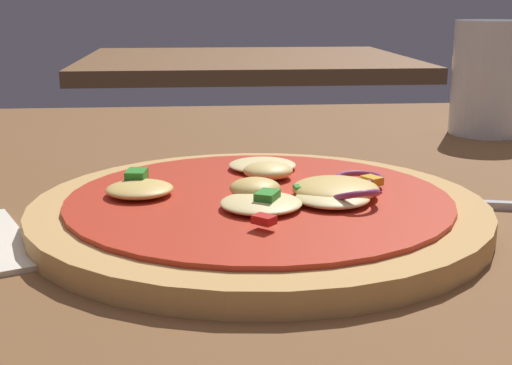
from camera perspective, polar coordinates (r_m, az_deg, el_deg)
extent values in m
cube|color=brown|center=(0.44, 3.45, -4.78)|extent=(1.22, 0.94, 0.03)
cylinder|color=tan|center=(0.43, 0.24, -2.38)|extent=(0.27, 0.27, 0.01)
cylinder|color=red|center=(0.42, 0.24, -1.30)|extent=(0.23, 0.23, 0.00)
ellipsoid|color=#E5BC60|center=(0.42, 6.40, -0.47)|extent=(0.05, 0.05, 0.01)
ellipsoid|color=#EFCC72|center=(0.46, 0.97, 0.96)|extent=(0.03, 0.03, 0.01)
ellipsoid|color=#E5BC60|center=(0.42, -0.07, -0.45)|extent=(0.03, 0.03, 0.01)
ellipsoid|color=#E5BC60|center=(0.43, -9.33, -0.67)|extent=(0.04, 0.04, 0.01)
ellipsoid|color=#F4DB8E|center=(0.41, 6.14, -1.22)|extent=(0.04, 0.04, 0.01)
ellipsoid|color=#F4DB8E|center=(0.49, 0.51, 1.41)|extent=(0.05, 0.05, 0.01)
ellipsoid|color=#F4DB8E|center=(0.40, 0.41, -1.65)|extent=(0.05, 0.05, 0.01)
torus|color=#93386B|center=(0.41, 7.98, -1.06)|extent=(0.04, 0.03, 0.01)
torus|color=#93386B|center=(0.45, 8.27, 0.36)|extent=(0.04, 0.04, 0.00)
cube|color=orange|center=(0.44, 9.36, 0.06)|extent=(0.01, 0.01, 0.00)
cube|color=#2D8C28|center=(0.44, -9.53, 0.56)|extent=(0.01, 0.02, 0.01)
cube|color=#2D8C28|center=(0.42, 4.32, -0.51)|extent=(0.01, 0.01, 0.00)
cube|color=red|center=(0.36, 0.64, -2.98)|extent=(0.01, 0.01, 0.00)
cube|color=#2D8C28|center=(0.39, 0.91, -1.16)|extent=(0.02, 0.02, 0.01)
cube|color=silver|center=(0.48, 15.90, -1.64)|extent=(0.02, 0.02, 0.01)
cube|color=silver|center=(0.48, 12.38, -1.23)|extent=(0.04, 0.01, 0.00)
cube|color=silver|center=(0.48, 12.41, -1.41)|extent=(0.04, 0.01, 0.00)
cube|color=silver|center=(0.47, 12.44, -1.59)|extent=(0.04, 0.01, 0.00)
cube|color=silver|center=(0.47, 12.48, -1.78)|extent=(0.04, 0.01, 0.00)
cylinder|color=silver|center=(0.74, 18.18, 7.94)|extent=(0.07, 0.07, 0.11)
cylinder|color=#9E510F|center=(0.74, 18.04, 6.22)|extent=(0.06, 0.06, 0.07)
cube|color=brown|center=(1.66, -0.83, 9.50)|extent=(0.73, 0.62, 0.03)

